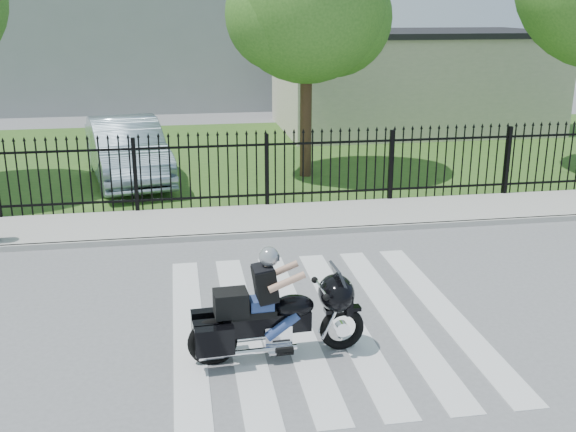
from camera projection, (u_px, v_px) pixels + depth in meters
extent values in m
plane|color=slate|center=(320.00, 321.00, 10.30)|extent=(120.00, 120.00, 0.00)
cube|color=#ADAAA3|center=(273.00, 219.00, 14.99)|extent=(40.00, 2.00, 0.12)
cube|color=#ADAAA3|center=(280.00, 234.00, 14.05)|extent=(40.00, 0.12, 0.12)
cube|color=#2E581E|center=(242.00, 155.00, 21.59)|extent=(40.00, 12.00, 0.02)
cube|color=black|center=(267.00, 195.00, 15.84)|extent=(26.00, 0.04, 0.05)
cube|color=black|center=(267.00, 145.00, 15.48)|extent=(26.00, 0.04, 0.05)
cylinder|color=#382316|center=(306.00, 102.00, 18.38)|extent=(0.32, 0.32, 4.16)
sphere|color=#2F631C|center=(307.00, 2.00, 17.60)|extent=(4.20, 4.20, 4.20)
cube|color=beige|center=(411.00, 83.00, 25.93)|extent=(10.00, 6.00, 3.50)
cube|color=black|center=(414.00, 33.00, 25.38)|extent=(10.20, 6.20, 0.20)
torus|color=black|center=(342.00, 328.00, 9.40)|extent=(0.65, 0.16, 0.64)
torus|color=black|center=(213.00, 342.00, 9.01)|extent=(0.68, 0.18, 0.68)
cube|color=black|center=(267.00, 323.00, 9.11)|extent=(1.22, 0.29, 0.28)
ellipsoid|color=black|center=(294.00, 306.00, 9.12)|extent=(0.60, 0.40, 0.31)
cube|color=black|center=(253.00, 312.00, 9.02)|extent=(0.62, 0.33, 0.09)
cube|color=silver|center=(277.00, 332.00, 9.19)|extent=(0.39, 0.30, 0.28)
ellipsoid|color=black|center=(336.00, 293.00, 9.21)|extent=(0.54, 0.70, 0.50)
cube|color=black|center=(231.00, 303.00, 8.91)|extent=(0.46, 0.38, 0.33)
cube|color=navy|center=(261.00, 304.00, 9.01)|extent=(0.33, 0.30, 0.17)
sphere|color=#9C9FA3|center=(269.00, 257.00, 8.83)|extent=(0.27, 0.27, 0.27)
imported|color=#8DA3B2|center=(127.00, 150.00, 18.24)|extent=(2.74, 5.35, 1.68)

